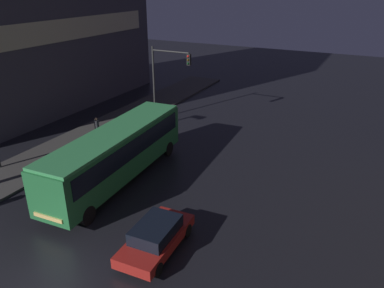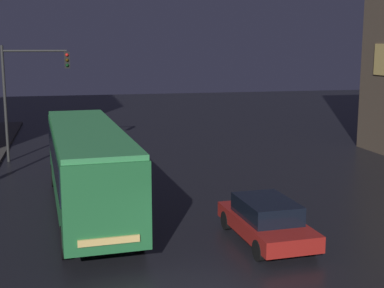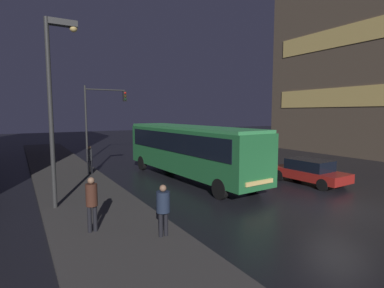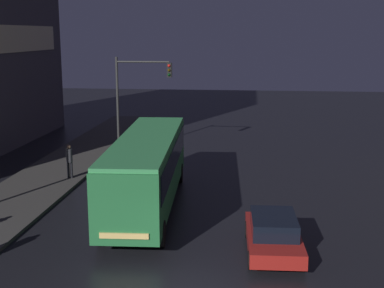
% 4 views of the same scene
% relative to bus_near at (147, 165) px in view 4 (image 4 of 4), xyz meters
% --- Properties ---
extents(sidewalk_left, '(4.00, 48.00, 0.15)m').
position_rel_bus_near_xyz_m(sidewalk_left, '(-6.35, 1.83, -1.95)').
color(sidewalk_left, '#3D3A38').
rests_on(sidewalk_left, ground).
extents(bus_near, '(3.11, 11.77, 3.28)m').
position_rel_bus_near_xyz_m(bus_near, '(0.00, 0.00, 0.00)').
color(bus_near, '#236B38').
rests_on(bus_near, ground).
extents(car_taxi, '(2.07, 4.37, 1.40)m').
position_rel_bus_near_xyz_m(car_taxi, '(5.47, -4.45, -1.30)').
color(car_taxi, maroon).
rests_on(car_taxi, ground).
extents(pedestrian_near, '(0.35, 0.35, 1.82)m').
position_rel_bus_near_xyz_m(pedestrian_near, '(-5.04, 4.06, -0.82)').
color(pedestrian_near, black).
rests_on(pedestrian_near, sidewalk_left).
extents(traffic_light_main, '(3.60, 0.35, 6.33)m').
position_rel_bus_near_xyz_m(traffic_light_main, '(-2.72, 10.39, 2.28)').
color(traffic_light_main, '#2D2D2D').
rests_on(traffic_light_main, ground).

